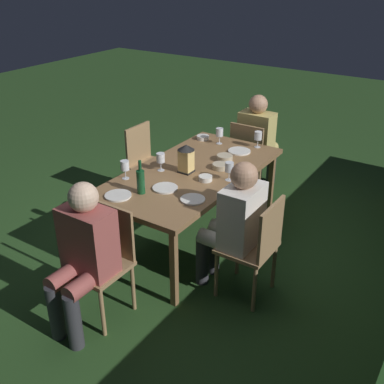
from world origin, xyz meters
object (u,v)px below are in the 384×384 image
(person_in_cream, at_px, (234,221))
(person_in_rust, at_px, (83,252))
(wine_glass_d, at_px, (161,159))
(plate_d, at_px, (118,196))
(chair_head_far, at_px, (104,257))
(green_bottle_on_table, at_px, (141,181))
(wine_glass_e, at_px, (220,133))
(chair_side_left_a, at_px, (147,161))
(bowl_dip, at_px, (220,166))
(plate_b, at_px, (193,199))
(bowl_bread, at_px, (225,158))
(wine_glass_b, at_px, (258,136))
(bowl_olives, at_px, (205,178))
(person_in_mustard, at_px, (258,137))
(bowl_salad, at_px, (203,137))
(chair_side_right_b, at_px, (256,245))
(wine_glass_c, at_px, (229,168))
(lantern_centerpiece, at_px, (186,157))
(wine_glass_a, at_px, (125,166))
(dining_table, at_px, (192,175))
(chair_head_near, at_px, (250,155))
(plate_a, at_px, (239,151))
(plate_c, at_px, (165,188))

(person_in_cream, distance_m, person_in_rust, 1.18)
(wine_glass_d, height_order, plate_d, wine_glass_d)
(chair_head_far, distance_m, green_bottle_on_table, 0.70)
(person_in_cream, bearing_deg, wine_glass_e, -144.76)
(chair_side_left_a, distance_m, bowl_dip, 1.14)
(plate_b, height_order, bowl_bread, bowl_bread)
(green_bottle_on_table, bearing_deg, wine_glass_b, 166.95)
(person_in_cream, relative_size, bowl_olives, 9.61)
(person_in_mustard, distance_m, green_bottle_on_table, 2.02)
(bowl_bread, distance_m, bowl_salad, 0.61)
(chair_side_right_b, height_order, wine_glass_b, wine_glass_b)
(person_in_rust, bearing_deg, wine_glass_c, 164.49)
(wine_glass_c, bearing_deg, bowl_olives, -55.97)
(person_in_cream, height_order, person_in_rust, same)
(lantern_centerpiece, relative_size, wine_glass_c, 1.57)
(person_in_rust, distance_m, wine_glass_a, 1.03)
(dining_table, bearing_deg, green_bottle_on_table, -9.15)
(chair_head_far, relative_size, chair_head_near, 1.00)
(plate_a, bearing_deg, wine_glass_a, -25.81)
(bowl_olives, bearing_deg, chair_head_near, -170.61)
(wine_glass_a, height_order, plate_b, wine_glass_a)
(plate_b, bearing_deg, plate_c, -98.22)
(person_in_rust, height_order, plate_a, person_in_rust)
(dining_table, distance_m, wine_glass_d, 0.33)
(green_bottle_on_table, height_order, plate_b, green_bottle_on_table)
(plate_c, bearing_deg, plate_d, -36.45)
(plate_d, xyz_separation_m, bowl_salad, (-1.51, -0.13, 0.01))
(chair_head_far, distance_m, plate_d, 0.55)
(chair_head_far, xyz_separation_m, wine_glass_e, (-1.93, -0.14, 0.38))
(plate_d, height_order, bowl_dip, bowl_dip)
(chair_head_near, relative_size, wine_glass_c, 5.15)
(chair_head_far, height_order, wine_glass_a, wine_glass_a)
(lantern_centerpiece, distance_m, wine_glass_e, 0.80)
(plate_d, bearing_deg, chair_side_right_b, 107.19)
(wine_glass_d, bearing_deg, person_in_cream, 73.58)
(dining_table, xyz_separation_m, wine_glass_c, (0.00, 0.39, 0.17))
(chair_side_left_a, relative_size, plate_b, 4.33)
(wine_glass_d, bearing_deg, plate_c, 41.97)
(plate_a, height_order, bowl_olives, bowl_olives)
(green_bottle_on_table, xyz_separation_m, wine_glass_c, (-0.61, 0.49, 0.01))
(plate_c, bearing_deg, bowl_bread, 172.23)
(green_bottle_on_table, bearing_deg, chair_head_near, 176.88)
(person_in_rust, relative_size, person_in_mustard, 1.00)
(wine_glass_c, distance_m, bowl_bread, 0.46)
(wine_glass_c, xyz_separation_m, bowl_salad, (-0.75, -0.74, -0.09))
(chair_head_far, distance_m, wine_glass_c, 1.31)
(green_bottle_on_table, relative_size, bowl_bread, 1.89)
(wine_glass_b, bearing_deg, wine_glass_e, -71.63)
(person_in_rust, xyz_separation_m, chair_head_near, (-2.60, -0.00, -0.15))
(chair_side_left_a, bearing_deg, bowl_salad, 120.99)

